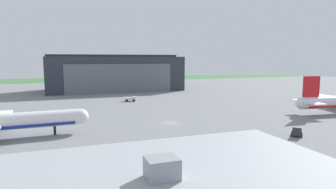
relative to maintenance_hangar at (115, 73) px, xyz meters
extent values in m
plane|color=slate|center=(0.31, -89.98, -9.46)|extent=(440.00, 440.00, 0.00)
cube|color=#3F7140|center=(0.31, 94.14, -9.42)|extent=(440.00, 56.00, 0.08)
cube|color=#2D333D|center=(0.00, 0.09, -0.14)|extent=(71.49, 33.14, 18.64)
cube|color=slate|center=(0.00, -16.63, -2.00)|extent=(54.33, 0.30, 14.91)
cube|color=#2D333D|center=(0.00, 0.09, 9.78)|extent=(71.49, 7.95, 1.20)
sphere|color=white|center=(-23.11, -91.98, -5.61)|extent=(3.52, 3.52, 3.52)
cylinder|color=black|center=(-29.03, -92.22, -8.45)|extent=(0.56, 0.56, 2.02)
sphere|color=silver|center=(41.78, -93.58, -5.69)|extent=(2.98, 2.98, 2.98)
cube|color=red|center=(45.36, -93.98, -0.53)|extent=(5.86, 1.04, 6.50)
cube|color=silver|center=(44.15, -96.74, -5.31)|extent=(4.61, 5.76, 0.28)
cube|color=silver|center=(44.78, -91.02, -5.31)|extent=(4.61, 5.76, 0.28)
cube|color=silver|center=(64.49, -84.78, -6.17)|extent=(9.40, 21.06, 0.56)
cylinder|color=gray|center=(65.10, -86.49, -7.52)|extent=(3.84, 2.49, 2.10)
cube|color=silver|center=(0.17, -46.76, -8.21)|extent=(2.29, 2.22, 1.58)
cube|color=white|center=(-2.16, -46.07, -8.39)|extent=(3.36, 2.54, 1.22)
cylinder|color=black|center=(-0.15, -47.68, -9.00)|extent=(0.95, 0.51, 0.92)
cylinder|color=black|center=(0.41, -45.82, -9.00)|extent=(0.95, 0.51, 0.92)
cylinder|color=black|center=(-2.93, -46.85, -9.00)|extent=(0.95, 0.51, 0.92)
cylinder|color=black|center=(-2.38, -44.99, -9.00)|extent=(0.95, 0.51, 0.92)
cube|color=#2D2D33|center=(22.12, -112.82, -8.13)|extent=(2.36, 2.35, 1.92)
cube|color=white|center=(23.43, -111.50, -8.48)|extent=(2.97, 2.97, 1.20)
cylinder|color=black|center=(21.40, -112.06, -9.09)|extent=(0.71, 0.71, 0.75)
cylinder|color=black|center=(22.88, -113.53, -9.09)|extent=(0.71, 0.71, 0.75)
cylinder|color=black|center=(22.98, -110.48, -9.09)|extent=(0.71, 0.71, 0.75)
cylinder|color=black|center=(24.46, -111.95, -9.09)|extent=(0.71, 0.71, 0.75)
cube|color=#999EA3|center=(-22.30, -139.88, -1.47)|extent=(38.70, 17.17, 0.50)
cube|color=gray|center=(-19.45, -141.84, -0.39)|extent=(2.49, 2.08, 1.66)
camera|label=1|loc=(-26.13, -161.87, 7.95)|focal=30.57mm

